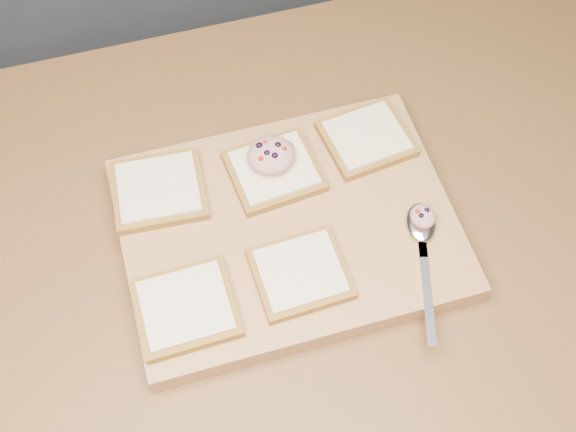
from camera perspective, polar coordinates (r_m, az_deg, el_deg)
name	(u,v)px	position (r m, az deg, el deg)	size (l,w,h in m)	color
ground	(309,395)	(1.86, 1.65, -13.99)	(4.00, 4.00, 0.00)	#515459
island_counter	(314,327)	(1.43, 2.10, -8.79)	(2.00, 0.80, 0.90)	slate
cutting_board	(288,229)	(0.99, 0.00, -1.00)	(0.45, 0.34, 0.04)	tan
bread_far_left	(159,190)	(1.01, -10.18, 2.04)	(0.13, 0.12, 0.02)	olive
bread_far_center	(274,171)	(1.01, -1.10, 3.61)	(0.13, 0.12, 0.02)	olive
bread_far_right	(367,138)	(1.05, 6.22, 6.14)	(0.13, 0.12, 0.02)	olive
bread_near_left	(186,308)	(0.92, -8.07, -7.18)	(0.13, 0.12, 0.02)	olive
bread_near_center	(300,273)	(0.93, 0.99, -4.53)	(0.12, 0.11, 0.02)	olive
tuna_salad_dollop	(271,155)	(1.00, -1.35, 4.86)	(0.07, 0.06, 0.03)	tan
spoon	(422,232)	(0.98, 10.53, -1.29)	(0.08, 0.20, 0.01)	silver
spoon_salad	(423,216)	(0.97, 10.61, -0.02)	(0.03, 0.04, 0.02)	tan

